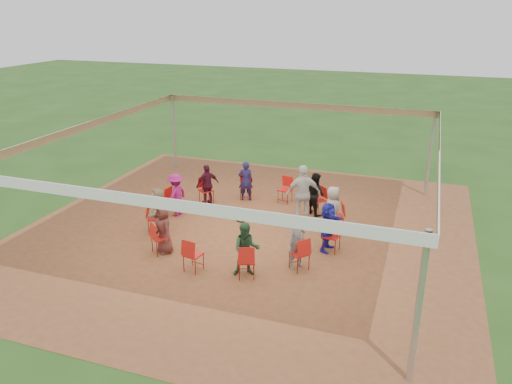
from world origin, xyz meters
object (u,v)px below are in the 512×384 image
(chair_3, at_px, (285,190))
(person_seated_5, at_px, (176,195))
(chair_8, at_px, (160,238))
(person_seated_9, at_px, (297,243))
(chair_6, at_px, (173,201))
(chair_1, at_px, (336,217))
(standing_person, at_px, (303,194))
(person_seated_1, at_px, (333,209))
(chair_7, at_px, (155,218))
(chair_11, at_px, (299,253))
(person_seated_7, at_px, (164,229))
(person_seated_8, at_px, (246,249))
(chair_2, at_px, (318,200))
(person_seated_0, at_px, (328,227))
(laptop, at_px, (322,227))
(person_seated_2, at_px, (315,194))
(chair_4, at_px, (246,187))
(chair_0, at_px, (332,236))
(cable_coil, at_px, (241,220))
(chair_5, at_px, (206,191))
(person_seated_3, at_px, (246,181))
(person_seated_4, at_px, (208,185))
(chair_9, at_px, (193,255))
(chair_10, at_px, (246,261))

(chair_3, bearing_deg, person_seated_5, 46.30)
(chair_8, distance_m, person_seated_9, 3.74)
(chair_6, distance_m, person_seated_9, 5.10)
(chair_1, bearing_deg, standing_person, 54.30)
(chair_1, xyz_separation_m, person_seated_1, (-0.11, -0.04, 0.25))
(chair_7, xyz_separation_m, chair_11, (4.61, -0.77, 0.00))
(chair_7, bearing_deg, person_seated_7, 19.85)
(chair_8, distance_m, person_seated_8, 2.65)
(chair_2, distance_m, standing_person, 1.01)
(person_seated_5, relative_size, standing_person, 0.76)
(chair_11, relative_size, person_seated_7, 0.65)
(chair_11, bearing_deg, person_seated_8, 160.15)
(chair_2, height_order, chair_7, same)
(person_seated_0, bearing_deg, laptop, 90.00)
(chair_1, xyz_separation_m, person_seated_2, (-0.89, 1.04, 0.25))
(chair_4, bearing_deg, person_seated_2, 147.74)
(person_seated_7, bearing_deg, chair_0, 59.25)
(chair_2, relative_size, chair_3, 1.00)
(chair_4, height_order, cable_coil, chair_4)
(chair_3, bearing_deg, person_seated_8, 104.65)
(person_seated_2, bearing_deg, laptop, 146.83)
(chair_5, relative_size, chair_8, 1.00)
(person_seated_8, xyz_separation_m, person_seated_9, (1.09, 0.78, 0.00))
(chair_11, distance_m, person_seated_8, 1.39)
(chair_5, distance_m, person_seated_0, 5.10)
(chair_4, xyz_separation_m, person_seated_1, (3.36, -1.62, 0.25))
(person_seated_3, distance_m, person_seated_7, 4.47)
(chair_1, relative_size, chair_4, 1.00)
(chair_0, bearing_deg, chair_7, 105.00)
(person_seated_2, bearing_deg, person_seated_7, 90.00)
(person_seated_2, bearing_deg, person_seated_9, 135.00)
(laptop, bearing_deg, person_seated_4, 74.51)
(chair_9, distance_m, chair_11, 2.70)
(chair_10, xyz_separation_m, person_seated_1, (1.47, 3.43, 0.25))
(person_seated_0, relative_size, person_seated_7, 1.00)
(chair_5, height_order, person_seated_5, person_seated_5)
(chair_0, distance_m, standing_person, 2.15)
(chair_1, distance_m, person_seated_2, 1.39)
(chair_6, relative_size, person_seated_4, 0.65)
(person_seated_8, bearing_deg, person_seated_7, 150.00)
(person_seated_5, bearing_deg, person_seated_8, 60.00)
(chair_3, xyz_separation_m, person_seated_3, (-1.35, -0.25, 0.25))
(chair_7, relative_size, chair_8, 1.00)
(laptop, bearing_deg, chair_5, 74.16)
(chair_2, relative_size, person_seated_0, 0.65)
(chair_1, distance_m, cable_coil, 2.98)
(chair_4, xyz_separation_m, cable_coil, (0.54, -1.88, -0.43))
(chair_4, height_order, person_seated_4, person_seated_4)
(chair_5, bearing_deg, person_seated_8, 75.35)
(person_seated_0, bearing_deg, chair_2, 27.74)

